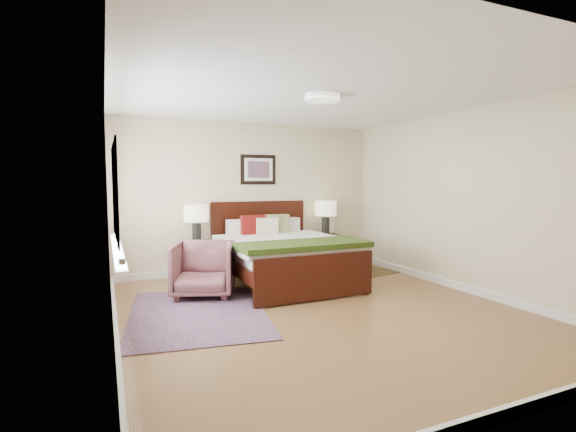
# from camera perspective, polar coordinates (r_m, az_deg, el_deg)

# --- Properties ---
(floor) EXTENTS (5.00, 5.00, 0.00)m
(floor) POSITION_cam_1_polar(r_m,az_deg,el_deg) (5.04, 4.52, -12.78)
(floor) COLOR brown
(floor) RESTS_ON ground
(back_wall) EXTENTS (4.50, 0.04, 2.50)m
(back_wall) POSITION_cam_1_polar(r_m,az_deg,el_deg) (7.11, -5.02, 2.56)
(back_wall) COLOR beige
(back_wall) RESTS_ON ground
(front_wall) EXTENTS (4.50, 0.04, 2.50)m
(front_wall) POSITION_cam_1_polar(r_m,az_deg,el_deg) (2.88, 28.99, -1.14)
(front_wall) COLOR beige
(front_wall) RESTS_ON ground
(left_wall) EXTENTS (0.04, 5.00, 2.50)m
(left_wall) POSITION_cam_1_polar(r_m,az_deg,el_deg) (4.24, -23.21, 0.75)
(left_wall) COLOR beige
(left_wall) RESTS_ON ground
(right_wall) EXTENTS (0.04, 5.00, 2.50)m
(right_wall) POSITION_cam_1_polar(r_m,az_deg,el_deg) (6.21, 23.20, 1.88)
(right_wall) COLOR beige
(right_wall) RESTS_ON ground
(ceiling) EXTENTS (4.50, 5.00, 0.02)m
(ceiling) POSITION_cam_1_polar(r_m,az_deg,el_deg) (4.91, 4.72, 16.27)
(ceiling) COLOR white
(ceiling) RESTS_ON back_wall
(window) EXTENTS (0.11, 2.72, 1.32)m
(window) POSITION_cam_1_polar(r_m,az_deg,el_deg) (4.93, -22.73, 2.74)
(window) COLOR silver
(window) RESTS_ON left_wall
(door) EXTENTS (0.06, 1.00, 2.18)m
(door) POSITION_cam_1_polar(r_m,az_deg,el_deg) (2.52, -22.16, -5.76)
(door) COLOR silver
(door) RESTS_ON ground
(ceil_fixture) EXTENTS (0.44, 0.44, 0.08)m
(ceil_fixture) POSITION_cam_1_polar(r_m,az_deg,el_deg) (4.90, 4.72, 15.87)
(ceil_fixture) COLOR white
(ceil_fixture) RESTS_ON ceiling
(bed) EXTENTS (1.78, 2.16, 1.16)m
(bed) POSITION_cam_1_polar(r_m,az_deg,el_deg) (6.23, -0.80, -4.32)
(bed) COLOR black
(bed) RESTS_ON ground
(wall_art) EXTENTS (0.62, 0.05, 0.50)m
(wall_art) POSITION_cam_1_polar(r_m,az_deg,el_deg) (7.12, -4.08, 6.35)
(wall_art) COLOR black
(wall_art) RESTS_ON back_wall
(nightstand_left) EXTENTS (0.46, 0.41, 0.54)m
(nightstand_left) POSITION_cam_1_polar(r_m,az_deg,el_deg) (6.70, -12.31, -4.78)
(nightstand_left) COLOR black
(nightstand_left) RESTS_ON ground
(nightstand_right) EXTENTS (0.56, 0.42, 0.56)m
(nightstand_right) POSITION_cam_1_polar(r_m,az_deg,el_deg) (7.51, 5.20, -4.26)
(nightstand_right) COLOR black
(nightstand_right) RESTS_ON ground
(lamp_left) EXTENTS (0.38, 0.38, 0.61)m
(lamp_left) POSITION_cam_1_polar(r_m,az_deg,el_deg) (6.65, -12.42, -0.01)
(lamp_left) COLOR black
(lamp_left) RESTS_ON nightstand_left
(lamp_right) EXTENTS (0.38, 0.38, 0.61)m
(lamp_right) POSITION_cam_1_polar(r_m,az_deg,el_deg) (7.45, 5.19, 0.70)
(lamp_right) COLOR black
(lamp_right) RESTS_ON nightstand_right
(armchair) EXTENTS (1.00, 1.01, 0.72)m
(armchair) POSITION_cam_1_polar(r_m,az_deg,el_deg) (5.68, -11.46, -7.13)
(armchair) COLOR brown
(armchair) RESTS_ON ground
(rug_persian) EXTENTS (1.80, 2.32, 0.01)m
(rug_persian) POSITION_cam_1_polar(r_m,az_deg,el_deg) (5.04, -12.25, -12.82)
(rug_persian) COLOR #0D0E44
(rug_persian) RESTS_ON ground
(rug_navy) EXTENTS (1.04, 1.35, 0.01)m
(rug_navy) POSITION_cam_1_polar(r_m,az_deg,el_deg) (7.38, 9.45, -7.16)
(rug_navy) COLOR black
(rug_navy) RESTS_ON ground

